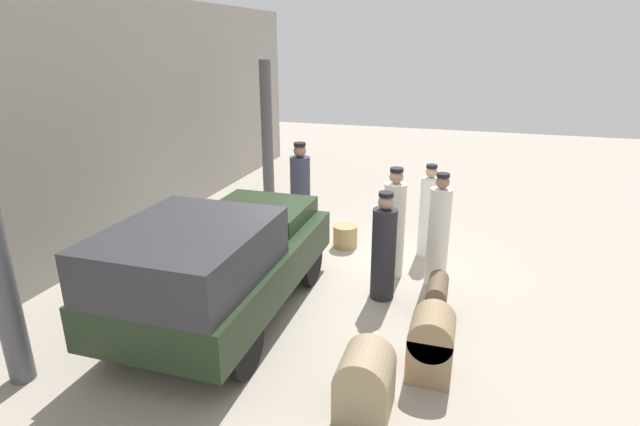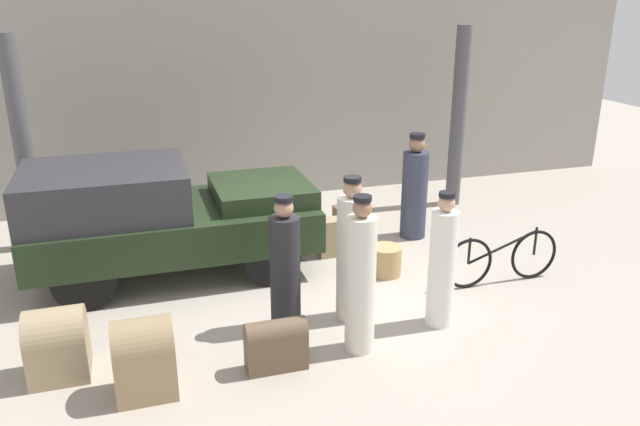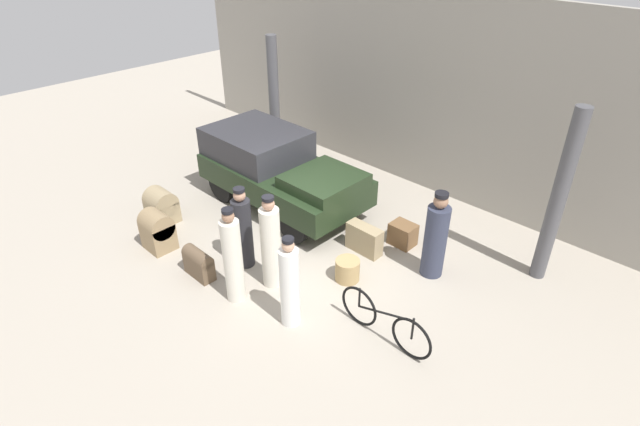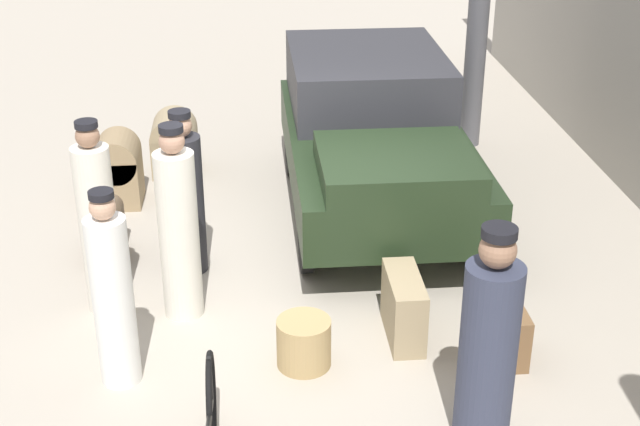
# 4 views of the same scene
# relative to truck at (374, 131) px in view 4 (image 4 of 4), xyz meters

# --- Properties ---
(ground_plane) EXTENTS (30.00, 30.00, 0.00)m
(ground_plane) POSITION_rel_truck_xyz_m (1.91, -0.98, -0.91)
(ground_plane) COLOR #A89E8E
(canopy_pillar_left) EXTENTS (0.27, 0.27, 3.27)m
(canopy_pillar_left) POSITION_rel_truck_xyz_m (-1.83, 1.57, 0.73)
(canopy_pillar_left) COLOR #4C4C51
(canopy_pillar_left) RESTS_ON ground
(truck) EXTENTS (3.89, 1.88, 1.61)m
(truck) POSITION_rel_truck_xyz_m (0.00, 0.00, 0.00)
(truck) COLOR black
(truck) RESTS_ON ground
(wicker_basket) EXTENTS (0.45, 0.45, 0.42)m
(wicker_basket) POSITION_rel_truck_xyz_m (3.01, -1.00, -0.70)
(wicker_basket) COLOR tan
(wicker_basket) RESTS_ON ground
(porter_carrying_trunk) EXTENTS (0.42, 0.42, 1.72)m
(porter_carrying_trunk) POSITION_rel_truck_xyz_m (4.02, 0.24, -0.12)
(porter_carrying_trunk) COLOR #33384C
(porter_carrying_trunk) RESTS_ON ground
(porter_standing_middle) EXTENTS (0.33, 0.33, 1.82)m
(porter_standing_middle) POSITION_rel_truck_xyz_m (1.96, -2.74, -0.06)
(porter_standing_middle) COLOR silver
(porter_standing_middle) RESTS_ON ground
(porter_with_bicycle) EXTENTS (0.32, 0.32, 1.67)m
(porter_with_bicycle) POSITION_rel_truck_xyz_m (3.09, -2.48, -0.13)
(porter_with_bicycle) COLOR white
(porter_with_bicycle) RESTS_ON ground
(porter_lifting_near_truck) EXTENTS (0.35, 0.35, 1.81)m
(porter_lifting_near_truck) POSITION_rel_truck_xyz_m (2.11, -2.03, -0.07)
(porter_lifting_near_truck) COLOR silver
(porter_lifting_near_truck) RESTS_ON ground
(conductor_in_dark_uniform) EXTENTS (0.36, 0.36, 1.65)m
(conductor_in_dark_uniform) POSITION_rel_truck_xyz_m (1.30, -2.01, -0.15)
(conductor_in_dark_uniform) COLOR #232328
(conductor_in_dark_uniform) RESTS_ON ground
(suitcase_tan_flat) EXTENTS (0.58, 0.50, 0.82)m
(suitcase_tan_flat) POSITION_rel_truck_xyz_m (-0.36, -2.87, -0.49)
(suitcase_tan_flat) COLOR #937A56
(suitcase_tan_flat) RESTS_ON ground
(trunk_large_brown) EXTENTS (0.65, 0.28, 0.57)m
(trunk_large_brown) POSITION_rel_truck_xyz_m (0.98, -2.83, -0.61)
(trunk_large_brown) COLOR brown
(trunk_large_brown) RESTS_ON ground
(suitcase_small_leather) EXTENTS (0.75, 0.28, 0.58)m
(suitcase_small_leather) POSITION_rel_truck_xyz_m (2.67, -0.11, -0.62)
(suitcase_small_leather) COLOR #9E8966
(suitcase_small_leather) RESTS_ON ground
(trunk_barrel_dark) EXTENTS (0.59, 0.55, 0.77)m
(trunk_barrel_dark) POSITION_rel_truck_xyz_m (-1.21, -2.29, -0.53)
(trunk_barrel_dark) COLOR #9E8966
(trunk_barrel_dark) RESTS_ON ground
(suitcase_black_upright) EXTENTS (0.50, 0.39, 0.47)m
(suitcase_black_upright) POSITION_rel_truck_xyz_m (3.07, 0.63, -0.67)
(suitcase_black_upright) COLOR brown
(suitcase_black_upright) RESTS_ON ground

